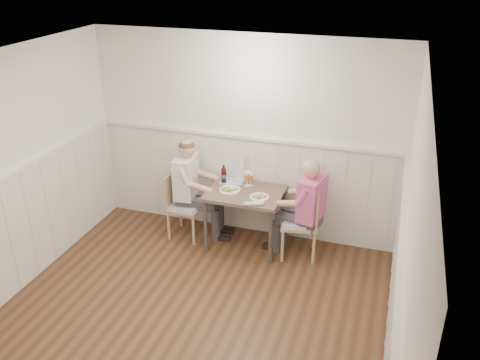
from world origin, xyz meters
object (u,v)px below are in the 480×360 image
at_px(beer_bottle, 224,175).
at_px(diner_cream, 190,195).
at_px(chair_left, 182,202).
at_px(dining_table, 245,199).
at_px(chair_right, 304,219).
at_px(grass_vase, 244,168).
at_px(man_in_pink, 307,216).

bearing_deg(beer_bottle, diner_cream, -162.89).
bearing_deg(beer_bottle, chair_left, -158.81).
relative_size(dining_table, chair_right, 1.01).
xyz_separation_m(beer_bottle, grass_vase, (0.23, 0.13, 0.07)).
bearing_deg(man_in_pink, chair_right, 167.74).
height_order(chair_left, man_in_pink, man_in_pink).
xyz_separation_m(chair_right, man_in_pink, (0.04, -0.01, 0.05)).
relative_size(chair_right, diner_cream, 0.69).
relative_size(dining_table, chair_left, 1.06).
distance_m(diner_cream, beer_bottle, 0.53).
distance_m(dining_table, diner_cream, 0.77).
distance_m(chair_left, beer_bottle, 0.66).
height_order(chair_left, diner_cream, diner_cream).
distance_m(dining_table, chair_right, 0.77).
distance_m(dining_table, chair_left, 0.86).
xyz_separation_m(dining_table, grass_vase, (-0.11, 0.30, 0.28)).
relative_size(chair_right, man_in_pink, 0.71).
bearing_deg(diner_cream, beer_bottle, 17.11).
height_order(chair_right, diner_cream, diner_cream).
height_order(dining_table, diner_cream, diner_cream).
distance_m(chair_left, grass_vase, 0.92).
relative_size(chair_right, grass_vase, 2.37).
height_order(beer_bottle, grass_vase, grass_vase).
bearing_deg(dining_table, man_in_pink, -1.03).
xyz_separation_m(dining_table, diner_cream, (-0.76, 0.05, -0.09)).
xyz_separation_m(chair_right, grass_vase, (-0.87, 0.31, 0.42)).
bearing_deg(diner_cream, grass_vase, 21.50).
xyz_separation_m(chair_right, chair_left, (-1.60, -0.01, -0.03)).
relative_size(diner_cream, grass_vase, 3.44).
xyz_separation_m(man_in_pink, diner_cream, (-1.55, 0.06, 0.02)).
bearing_deg(grass_vase, chair_left, -156.30).
xyz_separation_m(diner_cream, grass_vase, (0.65, 0.26, 0.36)).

